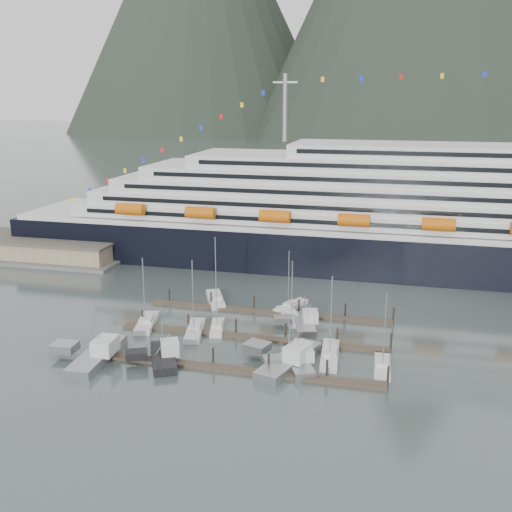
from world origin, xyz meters
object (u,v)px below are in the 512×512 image
(sailboat_f, at_px, (290,317))
(sailboat_d, at_px, (330,355))
(sailboat_h, at_px, (382,367))
(trawler_b, at_px, (162,356))
(sailboat_e, at_px, (216,300))
(sailboat_b, at_px, (195,331))
(warehouse, at_px, (42,249))
(sailboat_g, at_px, (291,306))
(trawler_e, at_px, (304,323))
(trawler_a, at_px, (96,354))
(sailboat_c, at_px, (217,328))
(sailboat_a, at_px, (147,323))
(trawler_d, at_px, (297,361))
(trawler_c, at_px, (288,359))
(cruise_ship, at_px, (448,222))

(sailboat_f, bearing_deg, sailboat_d, -175.87)
(sailboat_h, height_order, trawler_b, sailboat_h)
(sailboat_e, bearing_deg, sailboat_b, 160.59)
(warehouse, height_order, sailboat_g, sailboat_g)
(trawler_e, bearing_deg, sailboat_g, 9.78)
(sailboat_e, distance_m, trawler_e, 22.25)
(sailboat_e, height_order, trawler_a, sailboat_e)
(trawler_e, bearing_deg, sailboat_c, 94.13)
(sailboat_a, relative_size, sailboat_g, 1.11)
(trawler_b, height_order, trawler_d, trawler_b)
(sailboat_f, xyz_separation_m, trawler_d, (5.03, -20.05, 0.40))
(sailboat_b, height_order, trawler_e, sailboat_b)
(trawler_e, bearing_deg, trawler_b, 121.39)
(sailboat_a, distance_m, trawler_a, 15.89)
(trawler_b, bearing_deg, trawler_e, -70.75)
(trawler_c, bearing_deg, trawler_a, 117.94)
(sailboat_a, height_order, trawler_a, sailboat_a)
(sailboat_e, bearing_deg, sailboat_g, -114.71)
(sailboat_a, relative_size, trawler_b, 1.20)
(sailboat_f, relative_size, trawler_e, 1.12)
(warehouse, height_order, sailboat_f, sailboat_f)
(sailboat_h, xyz_separation_m, trawler_b, (-34.35, -5.79, 0.49))
(sailboat_d, height_order, trawler_d, sailboat_d)
(warehouse, bearing_deg, sailboat_c, -31.35)
(sailboat_c, relative_size, sailboat_d, 0.80)
(sailboat_c, relative_size, sailboat_h, 0.89)
(trawler_e, bearing_deg, cruise_ship, -45.49)
(sailboat_g, bearing_deg, sailboat_h, -116.65)
(sailboat_g, distance_m, trawler_b, 33.20)
(sailboat_e, distance_m, trawler_a, 33.11)
(sailboat_f, xyz_separation_m, trawler_e, (3.28, -3.68, 0.45))
(warehouse, xyz_separation_m, trawler_b, (55.65, -51.50, -1.33))
(sailboat_c, bearing_deg, sailboat_d, -122.12)
(cruise_ship, bearing_deg, sailboat_b, -131.16)
(sailboat_e, height_order, sailboat_g, sailboat_e)
(sailboat_g, bearing_deg, sailboat_e, 114.46)
(sailboat_c, distance_m, trawler_c, 18.99)
(sailboat_a, bearing_deg, trawler_e, -90.72)
(trawler_b, bearing_deg, sailboat_e, -25.24)
(trawler_d, bearing_deg, sailboat_d, -70.51)
(trawler_b, xyz_separation_m, trawler_c, (19.73, 3.78, 0.07))
(sailboat_f, bearing_deg, sailboat_a, 84.11)
(sailboat_b, xyz_separation_m, sailboat_e, (-1.58, 17.01, 0.01))
(warehouse, bearing_deg, sailboat_h, -26.92)
(cruise_ship, relative_size, sailboat_f, 17.06)
(cruise_ship, xyz_separation_m, sailboat_c, (-42.01, -49.51, -11.65))
(cruise_ship, height_order, trawler_b, cruise_ship)
(warehouse, distance_m, sailboat_c, 70.31)
(cruise_ship, height_order, sailboat_a, cruise_ship)
(warehouse, bearing_deg, sailboat_f, -21.18)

